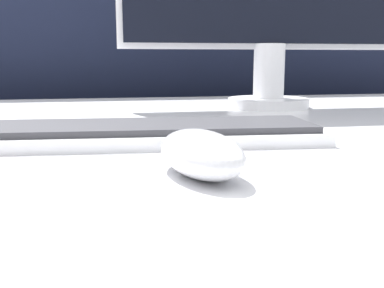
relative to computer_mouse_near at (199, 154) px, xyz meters
name	(u,v)px	position (x,y,z in m)	size (l,w,h in m)	color
partition_panel	(108,151)	(-0.08, 0.98, -0.19)	(5.00, 0.03, 1.17)	black
computer_mouse_near	(199,154)	(0.00, 0.00, 0.00)	(0.09, 0.13, 0.04)	silver
keyboard	(145,133)	(-0.03, 0.18, -0.01)	(0.45, 0.16, 0.02)	silver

